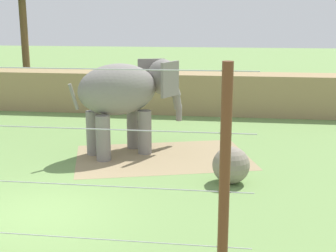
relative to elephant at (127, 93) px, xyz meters
name	(u,v)px	position (x,y,z in m)	size (l,w,h in m)	color
ground_plane	(38,213)	(-1.03, -5.29, -2.07)	(120.00, 120.00, 0.00)	#6B8E4C
dirt_patch	(163,157)	(1.27, -0.41, -2.07)	(5.67, 3.62, 0.01)	#937F5B
embankment_wall	(138,92)	(-1.03, 7.07, -1.11)	(36.00, 1.80, 1.91)	#997F56
elephant	(127,93)	(0.00, 0.00, 0.00)	(3.67, 3.33, 3.13)	gray
enrichment_ball	(231,165)	(3.51, -2.58, -1.55)	(1.05, 1.05, 1.05)	gray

